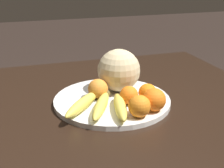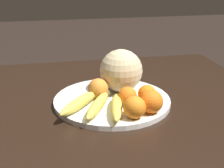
{
  "view_description": "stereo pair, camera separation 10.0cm",
  "coord_description": "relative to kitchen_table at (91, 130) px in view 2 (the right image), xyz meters",
  "views": [
    {
      "loc": [
        0.21,
        0.89,
        1.14
      ],
      "look_at": [
        -0.07,
        0.01,
        0.78
      ],
      "focal_mm": 50.0,
      "sensor_mm": 36.0,
      "label": 1
    },
    {
      "loc": [
        0.11,
        0.92,
        1.14
      ],
      "look_at": [
        -0.07,
        0.01,
        0.78
      ],
      "focal_mm": 50.0,
      "sensor_mm": 36.0,
      "label": 2
    }
  ],
  "objects": [
    {
      "name": "kitchen_table",
      "position": [
        0.0,
        0.0,
        0.0
      ],
      "size": [
        1.25,
        0.97,
        0.72
      ],
      "color": "black",
      "rests_on": "ground_plane"
    },
    {
      "name": "fruit_bowl",
      "position": [
        -0.07,
        0.01,
        0.11
      ],
      "size": [
        0.38,
        0.38,
        0.02
      ],
      "color": "white",
      "rests_on": "kitchen_table"
    },
    {
      "name": "melon",
      "position": [
        -0.11,
        -0.05,
        0.19
      ],
      "size": [
        0.14,
        0.14,
        0.14
      ],
      "color": "beige",
      "rests_on": "fruit_bowl"
    },
    {
      "name": "banana_bunch",
      "position": [
        -0.01,
        0.08,
        0.13
      ],
      "size": [
        0.21,
        0.23,
        0.03
      ],
      "rotation": [
        0.0,
        0.0,
        7.39
      ],
      "color": "brown",
      "rests_on": "fruit_bowl"
    },
    {
      "name": "orange_front_left",
      "position": [
        -0.16,
        0.13,
        0.15
      ],
      "size": [
        0.07,
        0.07,
        0.07
      ],
      "color": "orange",
      "rests_on": "fruit_bowl"
    },
    {
      "name": "orange_front_right",
      "position": [
        -0.17,
        0.06,
        0.14
      ],
      "size": [
        0.06,
        0.06,
        0.06
      ],
      "color": "orange",
      "rests_on": "fruit_bowl"
    },
    {
      "name": "orange_mid_center",
      "position": [
        -0.11,
        0.06,
        0.14
      ],
      "size": [
        0.06,
        0.06,
        0.06
      ],
      "color": "orange",
      "rests_on": "fruit_bowl"
    },
    {
      "name": "orange_back_left",
      "position": [
        -0.1,
        0.15,
        0.15
      ],
      "size": [
        0.06,
        0.06,
        0.06
      ],
      "color": "orange",
      "rests_on": "fruit_bowl"
    },
    {
      "name": "orange_back_right",
      "position": [
        -0.03,
        -0.01,
        0.15
      ],
      "size": [
        0.07,
        0.07,
        0.07
      ],
      "color": "orange",
      "rests_on": "fruit_bowl"
    }
  ]
}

